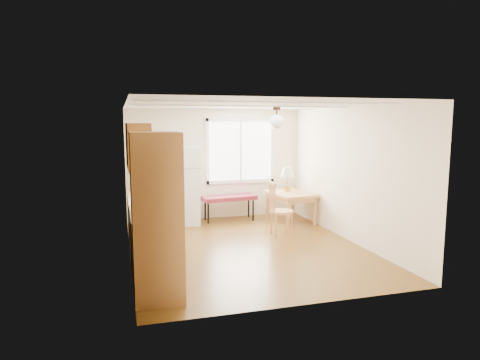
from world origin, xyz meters
name	(u,v)px	position (x,y,z in m)	size (l,w,h in m)	color
room_shell	(246,178)	(0.00, 0.00, 1.25)	(4.60, 5.60, 2.62)	#4D2F10
kitchen_run	(149,214)	(-1.72, -0.63, 0.84)	(0.65, 3.40, 2.20)	brown
window_unit	(241,151)	(0.60, 2.47, 1.55)	(1.64, 0.05, 1.51)	white
pendant_light	(277,121)	(0.70, 0.40, 2.24)	(0.26, 0.26, 0.40)	black
refrigerator	(183,185)	(-0.80, 2.12, 0.85)	(0.77, 0.77, 1.69)	white
bench	(229,199)	(0.23, 2.12, 0.50)	(1.28, 0.62, 0.57)	maroon
dining_table	(291,197)	(1.50, 1.58, 0.57)	(0.96, 1.19, 0.67)	#B87D47
chair	(277,205)	(0.79, 0.60, 0.61)	(0.47, 0.47, 1.06)	#B87D47
table_lamp	(287,174)	(1.49, 1.76, 1.07)	(0.31, 0.31, 0.54)	gold
coffee_maker	(149,203)	(-1.72, -0.72, 1.04)	(0.21, 0.26, 0.37)	black
kettle	(142,203)	(-1.81, -0.49, 0.98)	(0.11, 0.11, 0.21)	red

